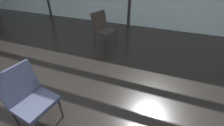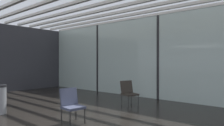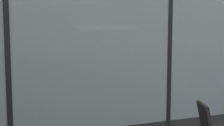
% 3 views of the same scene
% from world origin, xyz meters
% --- Properties ---
extents(glass_curtain_wall, '(14.00, 0.08, 3.49)m').
position_xyz_m(glass_curtain_wall, '(0.00, 5.20, 1.75)').
color(glass_curtain_wall, '#A3B7B2').
rests_on(glass_curtain_wall, ground).
extents(window_mullion_0, '(0.10, 0.12, 3.49)m').
position_xyz_m(window_mullion_0, '(-3.50, 5.20, 1.75)').
color(window_mullion_0, black).
rests_on(window_mullion_0, ground).
extents(window_mullion_1, '(0.10, 0.12, 3.49)m').
position_xyz_m(window_mullion_1, '(0.00, 5.20, 1.75)').
color(window_mullion_1, black).
rests_on(window_mullion_1, ground).
extents(parked_airplane, '(12.64, 4.08, 4.08)m').
position_xyz_m(parked_airplane, '(-0.76, 9.82, 2.04)').
color(parked_airplane, '#B2BCD6').
rests_on(parked_airplane, ground).
extents(lounge_chair_3, '(0.66, 0.64, 0.87)m').
position_xyz_m(lounge_chair_3, '(-0.26, 3.41, 0.49)').
color(lounge_chair_3, '#28231E').
rests_on(lounge_chair_3, ground).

